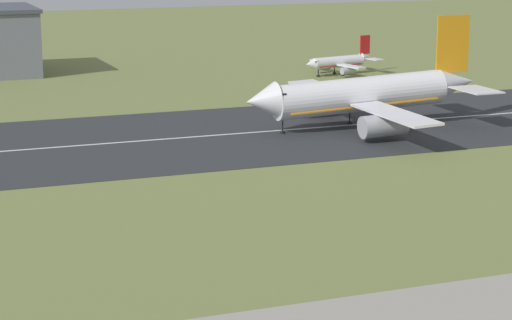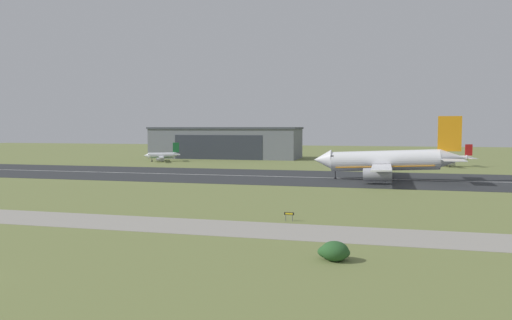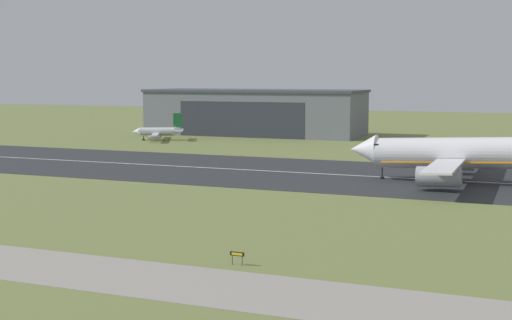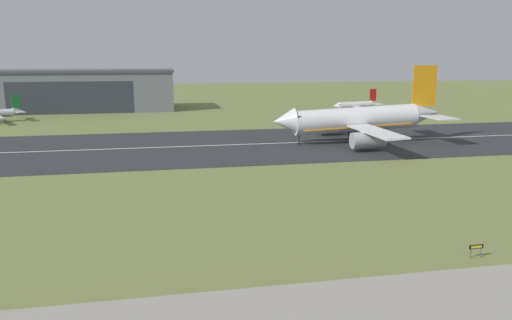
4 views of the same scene
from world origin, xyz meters
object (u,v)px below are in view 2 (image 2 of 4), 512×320
airplane_landing (386,161)px  runway_sign (289,214)px  airplane_parked_west (449,159)px  airplane_parked_centre (162,156)px  shrub_clump (334,252)px

airplane_landing → runway_sign: (-16.04, -72.30, -4.60)m
airplane_landing → runway_sign: size_ratio=29.57×
airplane_landing → airplane_parked_west: (25.27, 61.81, -2.68)m
airplane_parked_west → airplane_parked_centre: bearing=-179.7°
airplane_landing → shrub_clump: 96.07m
airplane_parked_west → runway_sign: bearing=-107.1°
airplane_parked_west → airplane_parked_centre: (-127.19, -0.75, -0.35)m
airplane_parked_centre → runway_sign: airplane_parked_centre is taller
airplane_parked_west → runway_sign: airplane_parked_west is taller
shrub_clump → runway_sign: bearing=112.9°
shrub_clump → runway_sign: 25.47m
airplane_landing → runway_sign: airplane_landing is taller
airplane_parked_centre → runway_sign: size_ratio=13.54×
shrub_clump → runway_sign: (-9.92, 23.46, 0.08)m
airplane_landing → airplane_parked_west: bearing=67.8°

